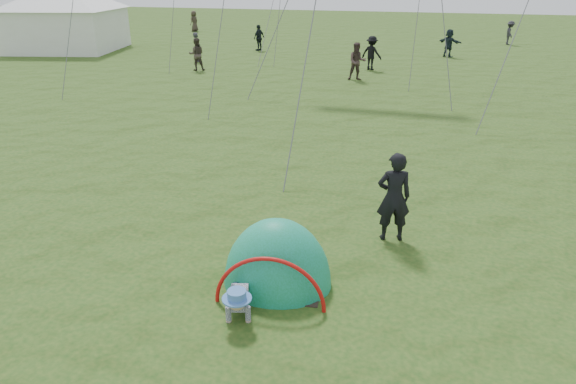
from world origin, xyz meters
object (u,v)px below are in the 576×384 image
(crawling_toddler, at_px, (239,299))
(standing_adult, at_px, (394,197))
(popup_tent, at_px, (277,283))
(event_marquee, at_px, (65,14))

(crawling_toddler, xyz_separation_m, standing_adult, (1.88, 3.13, 0.58))
(crawling_toddler, relative_size, standing_adult, 0.45)
(popup_tent, distance_m, standing_adult, 2.80)
(crawling_toddler, height_order, standing_adult, standing_adult)
(crawling_toddler, xyz_separation_m, event_marquee, (-22.04, 24.08, 2.00))
(popup_tent, height_order, standing_adult, standing_adult)
(popup_tent, bearing_deg, crawling_toddler, -112.87)
(standing_adult, bearing_deg, crawling_toddler, 41.57)
(standing_adult, relative_size, event_marquee, 0.26)
(popup_tent, bearing_deg, standing_adult, 45.49)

